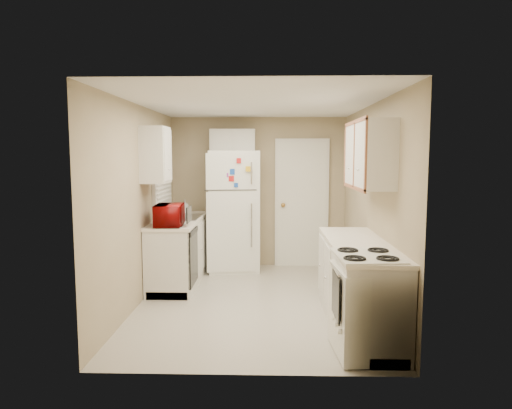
{
  "coord_description": "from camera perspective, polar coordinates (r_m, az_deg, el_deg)",
  "views": [
    {
      "loc": [
        0.16,
        -5.47,
        1.8
      ],
      "look_at": [
        0.0,
        0.5,
        1.15
      ],
      "focal_mm": 32.0,
      "sensor_mm": 36.0,
      "label": 1
    }
  ],
  "objects": [
    {
      "name": "stove",
      "position": [
        4.34,
        13.51,
        -12.76
      ],
      "size": [
        0.58,
        0.7,
        0.8
      ],
      "primitive_type": "cube",
      "rotation": [
        0.0,
        0.0,
        0.07
      ],
      "color": "white",
      "rests_on": "floor"
    },
    {
      "name": "floor",
      "position": [
        5.76,
        -0.14,
        -12.0
      ],
      "size": [
        3.8,
        3.8,
        0.0
      ],
      "primitive_type": "plane",
      "color": "beige",
      "rests_on": "ground"
    },
    {
      "name": "cabinet_over_fridge",
      "position": [
        7.24,
        -2.92,
        7.79
      ],
      "size": [
        0.7,
        0.3,
        0.4
      ],
      "primitive_type": "cube",
      "color": "silver",
      "rests_on": "wall_back"
    },
    {
      "name": "sink",
      "position": [
        6.7,
        -9.31,
        -1.93
      ],
      "size": [
        0.54,
        0.74,
        0.16
      ],
      "primitive_type": "cube",
      "color": "gray",
      "rests_on": "left_counter"
    },
    {
      "name": "wall_front",
      "position": [
        3.62,
        -1.05,
        -3.32
      ],
      "size": [
        2.8,
        2.8,
        0.0
      ],
      "primitive_type": "plane",
      "color": "tan",
      "rests_on": "floor"
    },
    {
      "name": "refrigerator",
      "position": [
        7.15,
        -2.91,
        -0.77
      ],
      "size": [
        0.86,
        0.84,
        1.86
      ],
      "primitive_type": "cube",
      "rotation": [
        0.0,
        0.0,
        0.14
      ],
      "color": "white",
      "rests_on": "floor"
    },
    {
      "name": "soap_bottle",
      "position": [
        7.25,
        -8.88,
        -0.2
      ],
      "size": [
        0.12,
        0.12,
        0.2
      ],
      "primitive_type": "imported",
      "rotation": [
        0.0,
        0.0,
        0.33
      ],
      "color": "white",
      "rests_on": "left_counter"
    },
    {
      "name": "left_counter",
      "position": [
        6.63,
        -9.5,
        -5.62
      ],
      "size": [
        0.6,
        1.8,
        0.9
      ],
      "primitive_type": "cube",
      "color": "silver",
      "rests_on": "floor"
    },
    {
      "name": "upper_cabinet_left",
      "position": [
        5.86,
        -12.46,
        6.07
      ],
      "size": [
        0.3,
        0.45,
        0.7
      ],
      "primitive_type": "cube",
      "color": "silver",
      "rests_on": "wall_left"
    },
    {
      "name": "wall_back",
      "position": [
        7.39,
        0.3,
        1.56
      ],
      "size": [
        2.8,
        2.8,
        0.0
      ],
      "primitive_type": "plane",
      "color": "tan",
      "rests_on": "floor"
    },
    {
      "name": "wall_right",
      "position": [
        5.64,
        14.23,
        -0.09
      ],
      "size": [
        3.8,
        3.8,
        0.0
      ],
      "primitive_type": "plane",
      "color": "tan",
      "rests_on": "floor"
    },
    {
      "name": "upper_cabinet_right",
      "position": [
        5.08,
        13.99,
        6.03
      ],
      "size": [
        0.3,
        1.2,
        0.7
      ],
      "primitive_type": "cube",
      "color": "silver",
      "rests_on": "wall_right"
    },
    {
      "name": "microwave",
      "position": [
        5.9,
        -10.77,
        -1.2
      ],
      "size": [
        0.51,
        0.31,
        0.33
      ],
      "primitive_type": "imported",
      "rotation": [
        0.0,
        0.0,
        1.64
      ],
      "color": "#7D0605",
      "rests_on": "left_counter"
    },
    {
      "name": "window_blinds",
      "position": [
        6.7,
        -11.62,
        4.37
      ],
      "size": [
        0.1,
        0.98,
        1.08
      ],
      "primitive_type": "cube",
      "color": "silver",
      "rests_on": "wall_left"
    },
    {
      "name": "ceiling",
      "position": [
        5.5,
        -0.15,
        12.48
      ],
      "size": [
        3.8,
        3.8,
        0.0
      ],
      "primitive_type": "plane",
      "color": "white",
      "rests_on": "floor"
    },
    {
      "name": "wall_left",
      "position": [
        5.72,
        -14.31,
        -0.0
      ],
      "size": [
        3.8,
        3.8,
        0.0
      ],
      "primitive_type": "plane",
      "color": "tan",
      "rests_on": "floor"
    },
    {
      "name": "right_counter",
      "position": [
        4.95,
        12.6,
        -9.77
      ],
      "size": [
        0.6,
        2.0,
        0.9
      ],
      "primitive_type": "cube",
      "color": "silver",
      "rests_on": "floor"
    },
    {
      "name": "interior_door",
      "position": [
        7.39,
        5.73,
        0.12
      ],
      "size": [
        0.86,
        0.06,
        2.08
      ],
      "primitive_type": "cube",
      "color": "white",
      "rests_on": "floor"
    },
    {
      "name": "dishwasher",
      "position": [
        5.99,
        -7.87,
        -6.47
      ],
      "size": [
        0.03,
        0.58,
        0.72
      ],
      "primitive_type": "cube",
      "color": "black",
      "rests_on": "floor"
    }
  ]
}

